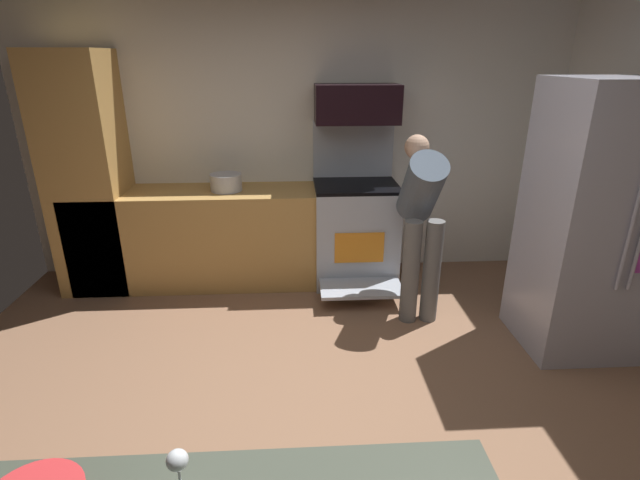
{
  "coord_description": "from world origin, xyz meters",
  "views": [
    {
      "loc": [
        -0.09,
        -2.25,
        2.04
      ],
      "look_at": [
        0.05,
        0.3,
        1.05
      ],
      "focal_mm": 26.7,
      "sensor_mm": 36.0,
      "label": 1
    }
  ],
  "objects_px": {
    "microwave": "(357,104)",
    "stock_pot": "(226,182)",
    "oven_range": "(355,229)",
    "refrigerator": "(598,222)",
    "person_cook": "(421,215)",
    "wine_glass_mid": "(178,464)"
  },
  "relations": [
    {
      "from": "microwave",
      "to": "stock_pot",
      "type": "bearing_deg",
      "value": -176.12
    },
    {
      "from": "oven_range",
      "to": "person_cook",
      "type": "distance_m",
      "value": 0.88
    },
    {
      "from": "wine_glass_mid",
      "to": "stock_pot",
      "type": "xyz_separation_m",
      "value": [
        -0.28,
        3.23,
        -0.03
      ]
    },
    {
      "from": "refrigerator",
      "to": "stock_pot",
      "type": "relative_size",
      "value": 6.78
    },
    {
      "from": "person_cook",
      "to": "wine_glass_mid",
      "type": "relative_size",
      "value": 9.55
    },
    {
      "from": "oven_range",
      "to": "person_cook",
      "type": "xyz_separation_m",
      "value": [
        0.43,
        -0.68,
        0.36
      ]
    },
    {
      "from": "oven_range",
      "to": "stock_pot",
      "type": "xyz_separation_m",
      "value": [
        -1.18,
        0.02,
        0.47
      ]
    },
    {
      "from": "person_cook",
      "to": "stock_pot",
      "type": "xyz_separation_m",
      "value": [
        -1.61,
        0.7,
        0.11
      ]
    },
    {
      "from": "oven_range",
      "to": "wine_glass_mid",
      "type": "bearing_deg",
      "value": -105.71
    },
    {
      "from": "stock_pot",
      "to": "microwave",
      "type": "bearing_deg",
      "value": 3.88
    },
    {
      "from": "oven_range",
      "to": "microwave",
      "type": "relative_size",
      "value": 2.0
    },
    {
      "from": "oven_range",
      "to": "wine_glass_mid",
      "type": "xyz_separation_m",
      "value": [
        -0.9,
        -3.21,
        0.5
      ]
    },
    {
      "from": "refrigerator",
      "to": "microwave",
      "type": "bearing_deg",
      "value": 140.19
    },
    {
      "from": "refrigerator",
      "to": "person_cook",
      "type": "height_order",
      "value": "refrigerator"
    },
    {
      "from": "refrigerator",
      "to": "stock_pot",
      "type": "distance_m",
      "value": 2.98
    },
    {
      "from": "person_cook",
      "to": "wine_glass_mid",
      "type": "distance_m",
      "value": 2.86
    },
    {
      "from": "oven_range",
      "to": "refrigerator",
      "type": "relative_size",
      "value": 0.77
    },
    {
      "from": "oven_range",
      "to": "microwave",
      "type": "bearing_deg",
      "value": 90.0
    },
    {
      "from": "person_cook",
      "to": "microwave",
      "type": "bearing_deg",
      "value": 118.95
    },
    {
      "from": "oven_range",
      "to": "stock_pot",
      "type": "bearing_deg",
      "value": 179.27
    },
    {
      "from": "microwave",
      "to": "stock_pot",
      "type": "xyz_separation_m",
      "value": [
        -1.18,
        -0.08,
        -0.67
      ]
    },
    {
      "from": "microwave",
      "to": "person_cook",
      "type": "distance_m",
      "value": 1.19
    }
  ]
}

